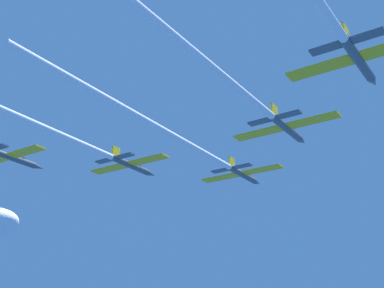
% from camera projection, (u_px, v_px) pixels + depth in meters
% --- Properties ---
extents(jet_lead, '(20.10, 74.62, 3.33)m').
position_uv_depth(jet_lead, '(187.00, 143.00, 100.76)').
color(jet_lead, '#4C5660').
extents(jet_left_wing, '(20.10, 66.77, 3.33)m').
position_uv_depth(jet_left_wing, '(65.00, 136.00, 97.51)').
color(jet_left_wing, '#4C5660').
extents(jet_right_wing, '(20.10, 80.44, 3.33)m').
position_uv_depth(jet_right_wing, '(213.00, 68.00, 73.72)').
color(jet_right_wing, '#4C5660').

